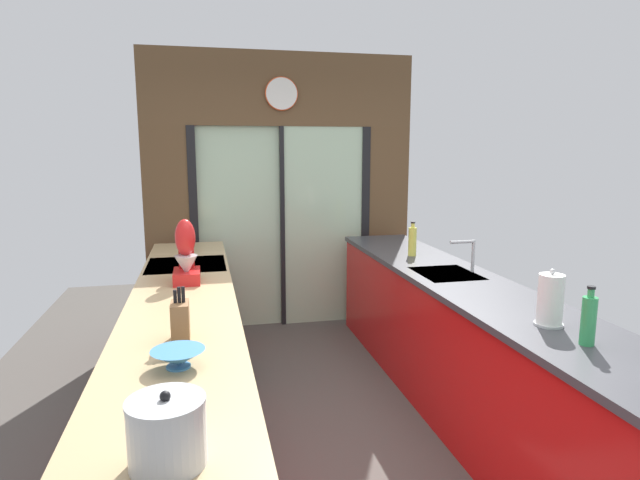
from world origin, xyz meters
The scene contains 13 objects.
ground_plane centered at (0.00, 0.60, -0.01)m, with size 5.04×7.60×0.02m, color #4C4742.
back_wall_unit centered at (0.00, 2.40, 1.53)m, with size 2.64×0.12×2.70m.
left_counter_run centered at (-0.91, 0.13, 0.47)m, with size 0.62×3.80×0.92m.
right_counter_run centered at (0.91, 0.30, 0.46)m, with size 0.62×3.80×0.92m.
sink_faucet centered at (1.05, 0.55, 1.08)m, with size 0.19×0.02×0.23m.
oven_range centered at (-0.91, 1.25, 0.46)m, with size 0.60×0.60×0.92m.
mixing_bowl centered at (-0.89, -0.71, 0.96)m, with size 0.22×0.22×0.07m.
knife_block centered at (-0.89, -0.40, 1.01)m, with size 0.08×0.14×0.25m.
stand_mixer centered at (-0.89, 0.69, 1.08)m, with size 0.17×0.27×0.42m.
stock_pot centered at (-0.89, -1.38, 1.02)m, with size 0.22×0.22×0.22m.
soap_bottle_near centered at (0.89, -0.85, 1.04)m, with size 0.07×0.07×0.27m.
soap_bottle_far centered at (0.89, 1.18, 1.04)m, with size 0.07×0.07×0.28m.
paper_towel_roll centered at (0.89, -0.58, 1.05)m, with size 0.14×0.14×0.29m.
Camera 1 is at (-0.77, -2.78, 1.79)m, focal length 29.52 mm.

